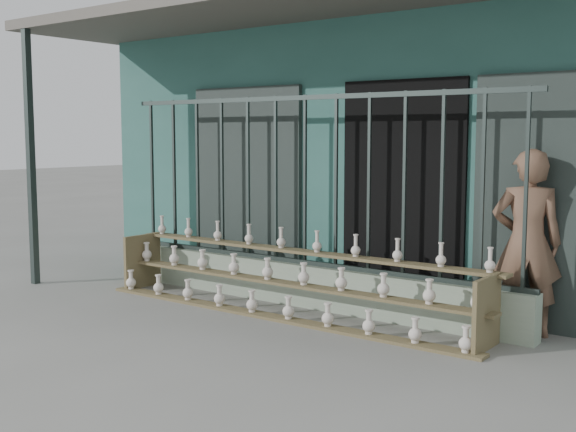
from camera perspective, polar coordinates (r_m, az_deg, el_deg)
The scene contains 6 objects.
ground at distance 6.86m, azimuth -5.07°, elevation -9.09°, with size 60.00×60.00×0.00m, color slate.
workshop_building at distance 10.16m, azimuth 11.03°, elevation 5.12°, with size 7.40×6.60×3.21m.
parapet_wall at distance 7.80m, azimuth 1.33°, elevation -5.47°, with size 5.00×0.20×0.45m, color #95A78F.
security_fence at distance 7.65m, azimuth 1.35°, elevation 2.80°, with size 5.00×0.04×1.80m.
shelf_rack at distance 7.42m, azimuth -0.31°, elevation -5.04°, with size 4.50×0.68×0.85m.
elderly_woman at distance 6.91m, azimuth 18.35°, elevation -2.04°, with size 0.62×0.41×1.71m, color brown.
Camera 1 is at (4.42, -4.92, 1.84)m, focal length 45.00 mm.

